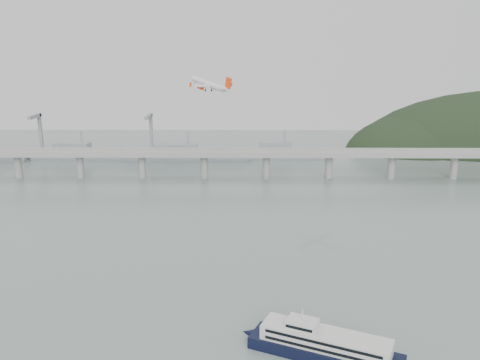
{
  "coord_description": "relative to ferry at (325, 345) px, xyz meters",
  "views": [
    {
      "loc": [
        2.16,
        -196.74,
        101.33
      ],
      "look_at": [
        0.0,
        55.0,
        36.0
      ],
      "focal_mm": 38.0,
      "sensor_mm": 36.0,
      "label": 1
    }
  ],
  "objects": [
    {
      "name": "bridge",
      "position": [
        -30.71,
        245.08,
        13.28
      ],
      "size": [
        800.0,
        22.0,
        23.9
      ],
      "color": "gray",
      "rests_on": "ground"
    },
    {
      "name": "distant_fleet",
      "position": [
        -184.91,
        310.16,
        1.86
      ],
      "size": [
        453.0,
        60.9,
        40.0
      ],
      "color": "gray",
      "rests_on": "ground"
    },
    {
      "name": "ground",
      "position": [
        -29.56,
        45.08,
        -4.37
      ],
      "size": [
        900.0,
        900.0,
        0.0
      ],
      "primitive_type": "plane",
      "color": "slate",
      "rests_on": "ground"
    },
    {
      "name": "ferry",
      "position": [
        0.0,
        0.0,
        0.0
      ],
      "size": [
        80.21,
        41.75,
        16.09
      ],
      "rotation": [
        0.0,
        0.0,
        -0.42
      ],
      "color": "black",
      "rests_on": "ground"
    },
    {
      "name": "airliner",
      "position": [
        -47.34,
        140.58,
        77.21
      ],
      "size": [
        28.71,
        27.76,
        9.71
      ],
      "rotation": [
        0.05,
        -0.2,
        2.38
      ],
      "color": "silver",
      "rests_on": "ground"
    }
  ]
}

